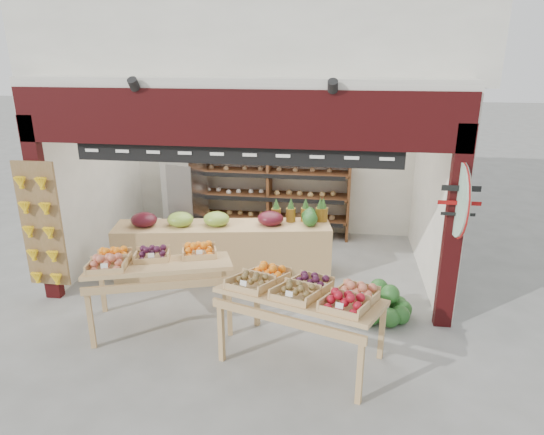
{
  "coord_description": "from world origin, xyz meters",
  "views": [
    {
      "loc": [
        1.33,
        -6.92,
        3.43
      ],
      "look_at": [
        0.36,
        -0.2,
        1.09
      ],
      "focal_mm": 32.0,
      "sensor_mm": 36.0,
      "label": 1
    }
  ],
  "objects_px": {
    "refrigerator": "(186,198)",
    "cardboard_stack": "(163,240)",
    "back_shelving": "(269,175)",
    "display_table_right": "(303,292)",
    "watermelon_pile": "(386,307)",
    "mid_counter": "(223,247)",
    "display_table_left": "(151,262)"
  },
  "relations": [
    {
      "from": "back_shelving",
      "to": "refrigerator",
      "type": "distance_m",
      "value": 1.65
    },
    {
      "from": "refrigerator",
      "to": "mid_counter",
      "type": "bearing_deg",
      "value": -38.61
    },
    {
      "from": "back_shelving",
      "to": "display_table_right",
      "type": "distance_m",
      "value": 4.15
    },
    {
      "from": "cardboard_stack",
      "to": "watermelon_pile",
      "type": "xyz_separation_m",
      "value": [
        3.78,
        -1.76,
        -0.05
      ]
    },
    {
      "from": "display_table_left",
      "to": "refrigerator",
      "type": "bearing_deg",
      "value": 99.59
    },
    {
      "from": "cardboard_stack",
      "to": "display_table_left",
      "type": "xyz_separation_m",
      "value": [
        0.72,
        -2.26,
        0.64
      ]
    },
    {
      "from": "watermelon_pile",
      "to": "mid_counter",
      "type": "bearing_deg",
      "value": 157.27
    },
    {
      "from": "refrigerator",
      "to": "back_shelving",
      "type": "bearing_deg",
      "value": 30.65
    },
    {
      "from": "refrigerator",
      "to": "mid_counter",
      "type": "distance_m",
      "value": 1.87
    },
    {
      "from": "display_table_left",
      "to": "display_table_right",
      "type": "distance_m",
      "value": 2.09
    },
    {
      "from": "cardboard_stack",
      "to": "mid_counter",
      "type": "xyz_separation_m",
      "value": [
        1.29,
        -0.72,
        0.24
      ]
    },
    {
      "from": "refrigerator",
      "to": "cardboard_stack",
      "type": "xyz_separation_m",
      "value": [
        -0.21,
        -0.77,
        -0.57
      ]
    },
    {
      "from": "refrigerator",
      "to": "display_table_left",
      "type": "relative_size",
      "value": 0.8
    },
    {
      "from": "cardboard_stack",
      "to": "display_table_right",
      "type": "distance_m",
      "value": 3.99
    },
    {
      "from": "refrigerator",
      "to": "watermelon_pile",
      "type": "height_order",
      "value": "refrigerator"
    },
    {
      "from": "back_shelving",
      "to": "cardboard_stack",
      "type": "xyz_separation_m",
      "value": [
        -1.75,
        -1.19,
        -0.97
      ]
    },
    {
      "from": "cardboard_stack",
      "to": "display_table_right",
      "type": "bearing_deg",
      "value": -46.04
    },
    {
      "from": "mid_counter",
      "to": "watermelon_pile",
      "type": "relative_size",
      "value": 5.01
    },
    {
      "from": "refrigerator",
      "to": "mid_counter",
      "type": "relative_size",
      "value": 0.46
    },
    {
      "from": "watermelon_pile",
      "to": "back_shelving",
      "type": "bearing_deg",
      "value": 124.48
    },
    {
      "from": "display_table_left",
      "to": "watermelon_pile",
      "type": "relative_size",
      "value": 2.92
    },
    {
      "from": "cardboard_stack",
      "to": "back_shelving",
      "type": "bearing_deg",
      "value": 34.19
    },
    {
      "from": "display_table_right",
      "to": "watermelon_pile",
      "type": "xyz_separation_m",
      "value": [
        1.04,
        1.07,
        -0.7
      ]
    },
    {
      "from": "back_shelving",
      "to": "display_table_right",
      "type": "relative_size",
      "value": 1.55
    },
    {
      "from": "mid_counter",
      "to": "display_table_right",
      "type": "height_order",
      "value": "display_table_right"
    },
    {
      "from": "refrigerator",
      "to": "cardboard_stack",
      "type": "bearing_deg",
      "value": -89.83
    },
    {
      "from": "cardboard_stack",
      "to": "mid_counter",
      "type": "distance_m",
      "value": 1.5
    },
    {
      "from": "mid_counter",
      "to": "refrigerator",
      "type": "bearing_deg",
      "value": 125.94
    },
    {
      "from": "cardboard_stack",
      "to": "display_table_left",
      "type": "relative_size",
      "value": 0.48
    },
    {
      "from": "refrigerator",
      "to": "display_table_right",
      "type": "bearing_deg",
      "value": -39.57
    },
    {
      "from": "display_table_left",
      "to": "watermelon_pile",
      "type": "bearing_deg",
      "value": 9.27
    },
    {
      "from": "back_shelving",
      "to": "mid_counter",
      "type": "distance_m",
      "value": 2.1
    }
  ]
}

